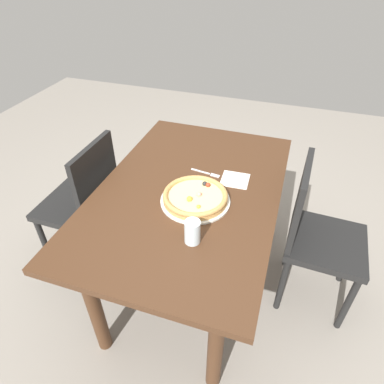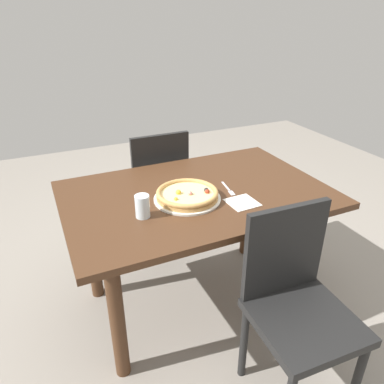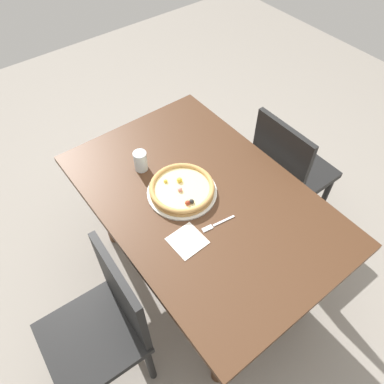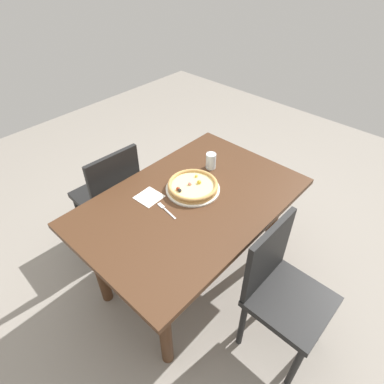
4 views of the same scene
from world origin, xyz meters
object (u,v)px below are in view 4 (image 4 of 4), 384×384
object	(u,v)px
dining_table	(191,213)
fork	(165,209)
pizza	(193,186)
chair_far	(110,195)
drinking_glass	(211,161)
plate	(193,189)
chair_near	(282,289)
napkin	(149,197)

from	to	relation	value
dining_table	fork	distance (m)	0.20
pizza	dining_table	bearing A→B (deg)	-142.96
fork	chair_far	bearing A→B (deg)	7.55
dining_table	fork	world-z (taller)	fork
dining_table	drinking_glass	distance (m)	0.39
chair_far	plate	bearing A→B (deg)	-66.24
pizza	plate	bearing A→B (deg)	-30.86
dining_table	chair_near	xyz separation A→B (m)	(0.00, -0.66, -0.14)
fork	drinking_glass	world-z (taller)	drinking_glass
plate	drinking_glass	world-z (taller)	drinking_glass
chair_far	napkin	xyz separation A→B (m)	(-0.00, -0.46, 0.25)
chair_near	chair_far	size ratio (longest dim) A/B	1.00
dining_table	plate	xyz separation A→B (m)	(0.08, 0.06, 0.11)
dining_table	fork	size ratio (longest dim) A/B	8.15
pizza	napkin	xyz separation A→B (m)	(-0.23, 0.14, -0.03)
dining_table	chair_far	world-z (taller)	chair_far
plate	napkin	world-z (taller)	plate
chair_far	pizza	xyz separation A→B (m)	(0.23, -0.60, 0.28)
napkin	chair_near	bearing A→B (deg)	-79.84
dining_table	napkin	xyz separation A→B (m)	(-0.15, 0.20, 0.11)
chair_near	pizza	bearing A→B (deg)	-95.60
fork	drinking_glass	bearing A→B (deg)	-72.71
pizza	drinking_glass	world-z (taller)	drinking_glass
drinking_glass	napkin	bearing A→B (deg)	171.10
pizza	napkin	bearing A→B (deg)	148.21
chair_far	pizza	world-z (taller)	chair_far
chair_far	dining_table	bearing A→B (deg)	-74.28
plate	drinking_glass	size ratio (longest dim) A/B	3.12
chair_far	drinking_glass	distance (m)	0.78
chair_near	napkin	distance (m)	0.91
napkin	chair_far	bearing A→B (deg)	89.84
dining_table	chair_far	xyz separation A→B (m)	(-0.15, 0.66, -0.14)
pizza	drinking_glass	xyz separation A→B (m)	(0.25, 0.07, 0.02)
plate	fork	distance (m)	0.24
drinking_glass	napkin	distance (m)	0.49
dining_table	chair_far	distance (m)	0.69
dining_table	chair_far	bearing A→B (deg)	102.90
chair_far	drinking_glass	bearing A→B (deg)	-45.11
dining_table	napkin	world-z (taller)	napkin
chair_near	plate	bearing A→B (deg)	-95.63
dining_table	pizza	bearing A→B (deg)	37.04
plate	napkin	xyz separation A→B (m)	(-0.23, 0.14, -0.00)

